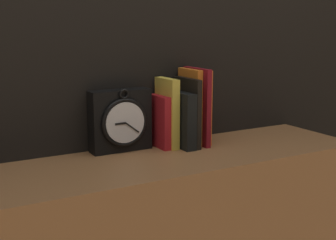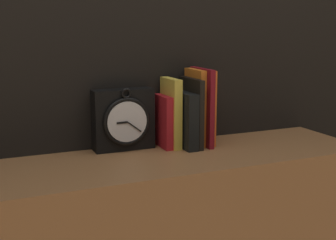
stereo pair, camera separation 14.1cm
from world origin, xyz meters
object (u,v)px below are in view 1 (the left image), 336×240
book_slot0_red (160,122)px  book_slot4_orange (190,107)px  clock (121,121)px  book_slot5_maroon (197,106)px  book_slot6_orange (199,106)px  book_slot3_black (187,112)px  book_slot1_yellow (167,113)px  book_slot2_black (180,119)px

book_slot0_red → book_slot4_orange: size_ratio=0.68×
clock → book_slot5_maroon: book_slot5_maroon is taller
clock → book_slot0_red: bearing=-9.3°
book_slot4_orange → book_slot5_maroon: book_slot5_maroon is taller
clock → book_slot6_orange: bearing=-5.8°
book_slot3_black → book_slot0_red: bearing=167.0°
book_slot1_yellow → book_slot6_orange: (0.12, -0.00, 0.01)m
clock → book_slot0_red: 0.13m
book_slot4_orange → clock: bearing=173.5°
book_slot0_red → book_slot6_orange: bearing=-2.8°
clock → book_slot1_yellow: 0.16m
book_slot4_orange → book_slot6_orange: 0.04m
book_slot1_yellow → book_slot4_orange: size_ratio=0.90×
book_slot2_black → book_slot6_orange: bearing=9.7°
book_slot1_yellow → book_slot5_maroon: book_slot5_maroon is taller
book_slot0_red → book_slot3_black: size_ratio=0.76×
book_slot0_red → book_slot6_orange: 0.16m
book_slot6_orange → book_slot5_maroon: bearing=-148.2°
book_slot0_red → book_slot2_black: bearing=-19.3°
book_slot2_black → book_slot3_black: (0.03, 0.00, 0.02)m
book_slot0_red → book_slot3_black: (0.09, -0.02, 0.03)m
book_slot0_red → book_slot5_maroon: 0.14m
book_slot3_black → book_slot1_yellow: bearing=165.0°
book_slot1_yellow → book_slot3_black: (0.07, -0.02, -0.00)m
book_slot3_black → clock: bearing=169.2°
clock → book_slot3_black: book_slot3_black is taller
book_slot1_yellow → book_slot2_black: (0.04, -0.02, -0.02)m
book_slot1_yellow → book_slot3_black: same height
book_slot3_black → book_slot5_maroon: bearing=3.9°
book_slot2_black → book_slot3_black: size_ratio=0.81×
book_slot3_black → book_slot6_orange: 0.06m
book_slot4_orange → book_slot5_maroon: 0.02m
book_slot2_black → book_slot4_orange: bearing=17.8°
book_slot5_maroon → book_slot4_orange: bearing=148.2°
book_slot3_black → book_slot2_black: bearing=-178.2°
book_slot0_red → book_slot1_yellow: size_ratio=0.76×
book_slot2_black → book_slot6_orange: book_slot6_orange is taller
book_slot3_black → book_slot4_orange: book_slot4_orange is taller
book_slot2_black → book_slot3_black: book_slot3_black is taller
book_slot3_black → book_slot5_maroon: 0.04m
book_slot1_yellow → book_slot6_orange: 0.12m
book_slot2_black → book_slot5_maroon: 0.08m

